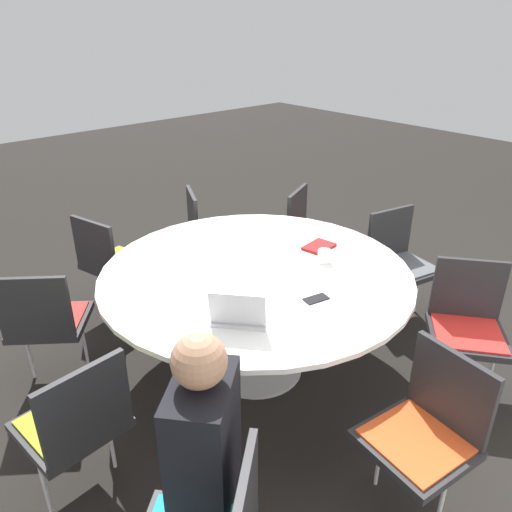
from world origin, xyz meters
The scene contains 15 objects.
ground_plane centered at (0.00, 0.00, 0.00)m, with size 16.00×16.00×0.00m, color black.
conference_table centered at (0.00, 0.00, 0.63)m, with size 1.91×1.91×0.75m.
chair_1 centered at (0.12, 1.29, 0.51)m, with size 0.48×0.50×0.85m.
chair_2 centered at (-0.84, 0.98, 0.51)m, with size 0.60×0.60×0.85m.
chair_3 centered at (-1.28, 0.21, 0.51)m, with size 0.52×0.50×0.85m.
chair_4 centered at (-1.15, -0.59, 0.51)m, with size 0.57×0.56×0.85m.
chair_5 centered at (-0.51, -1.19, 0.51)m, with size 0.57×0.58×0.85m.
chair_6 centered at (0.38, -1.24, 0.51)m, with size 0.51×0.53×0.85m.
chair_7 centered at (1.06, -0.74, 0.51)m, with size 0.61×0.60×0.85m.
chair_8 centered at (1.28, 0.20, 0.51)m, with size 0.48×0.46×0.85m.
person_0 centered at (1.05, 0.85, 0.70)m, with size 0.42×0.40×1.20m.
laptop centered at (0.44, 0.37, 0.80)m, with size 0.38×0.38×0.21m.
spiral_notebook centered at (-0.54, 0.04, 0.76)m, with size 0.23×0.18×0.02m.
coffee_cup centered at (-0.40, 0.20, 0.79)m, with size 0.09×0.09×0.08m.
cell_phone centered at (-0.02, 0.48, 0.75)m, with size 0.15×0.10×0.01m.
Camera 1 is at (1.81, 2.03, 2.17)m, focal length 35.00 mm.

